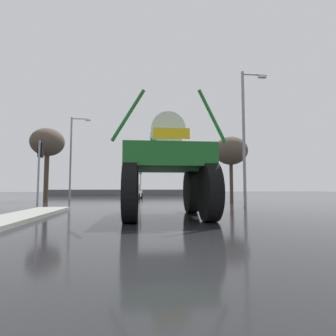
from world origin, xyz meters
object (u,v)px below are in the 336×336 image
bare_tree_right (231,151)px  streetlight_far_left (72,153)px  traffic_signal_far_left (140,175)px  bare_tree_left (47,143)px  traffic_signal_near_right (203,169)px  streetlight_near_right (245,131)px  sedan_ahead (132,192)px  traffic_signal_near_left (40,159)px  oversize_sprayer (166,167)px

bare_tree_right → streetlight_far_left: bearing=164.9°
traffic_signal_far_left → bare_tree_left: size_ratio=0.55×
traffic_signal_near_right → streetlight_near_right: size_ratio=0.38×
sedan_ahead → streetlight_near_right: (7.18, -13.13, 3.98)m
traffic_signal_near_left → bare_tree_right: size_ratio=0.66×
traffic_signal_near_right → bare_tree_right: bearing=58.6°
traffic_signal_near_left → streetlight_far_left: 11.42m
bare_tree_left → bare_tree_right: bearing=-7.7°
traffic_signal_near_left → streetlight_near_right: size_ratio=0.45×
traffic_signal_near_right → bare_tree_left: (-12.28, 9.50, 2.94)m
traffic_signal_near_right → streetlight_far_left: size_ratio=0.39×
oversize_sprayer → bare_tree_left: (-9.41, 14.65, 3.27)m
traffic_signal_far_left → bare_tree_left: (-8.63, -5.16, 2.62)m
sedan_ahead → traffic_signal_near_right: bearing=-153.8°
traffic_signal_near_left → traffic_signal_near_right: traffic_signal_near_left is taller
traffic_signal_near_left → streetlight_near_right: streetlight_near_right is taller
streetlight_near_right → bare_tree_left: bearing=147.1°
sedan_ahead → traffic_signal_near_right: size_ratio=1.33×
bare_tree_left → bare_tree_right: bare_tree_left is taller
traffic_signal_far_left → bare_tree_right: bare_tree_right is taller
traffic_signal_near_right → bare_tree_left: bearing=142.3°
oversize_sprayer → streetlight_near_right: (5.54, 4.99, 2.68)m
sedan_ahead → traffic_signal_far_left: bearing=-19.9°
traffic_signal_near_right → streetlight_near_right: streetlight_near_right is taller
streetlight_near_right → streetlight_far_left: 17.38m
oversize_sprayer → traffic_signal_near_right: bearing=-28.1°
streetlight_far_left → bare_tree_left: size_ratio=1.24×
traffic_signal_far_left → traffic_signal_near_left: bearing=-112.0°
streetlight_near_right → bare_tree_right: 7.60m
sedan_ahead → traffic_signal_near_right: traffic_signal_near_right is taller
streetlight_near_right → streetlight_far_left: streetlight_near_right is taller
sedan_ahead → traffic_signal_near_left: (-5.06, -12.98, 2.10)m
oversize_sprayer → traffic_signal_near_right: (2.87, 5.14, 0.33)m
bare_tree_right → sedan_ahead: bearing=147.3°
streetlight_near_right → bare_tree_left: (-14.95, 9.66, 0.59)m
traffic_signal_far_left → streetlight_near_right: bearing=-66.9°
traffic_signal_near_right → traffic_signal_far_left: bearing=104.0°
traffic_signal_near_right → traffic_signal_far_left: size_ratio=0.88×
traffic_signal_far_left → streetlight_near_right: size_ratio=0.43×
bare_tree_left → bare_tree_right: 16.86m
traffic_signal_far_left → bare_tree_left: bare_tree_left is taller
oversize_sprayer → traffic_signal_near_left: size_ratio=1.43×
bare_tree_right → oversize_sprayer: bearing=-120.4°
oversize_sprayer → streetlight_near_right: streetlight_near_right is taller
sedan_ahead → bare_tree_left: (-7.77, -3.47, 4.56)m
sedan_ahead → bare_tree_left: bare_tree_left is taller
bare_tree_left → oversize_sprayer: bearing=-57.3°
bare_tree_left → traffic_signal_near_right: bearing=-37.7°
bare_tree_left → bare_tree_right: (16.69, -2.26, -0.79)m
oversize_sprayer → bare_tree_right: bearing=-29.4°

